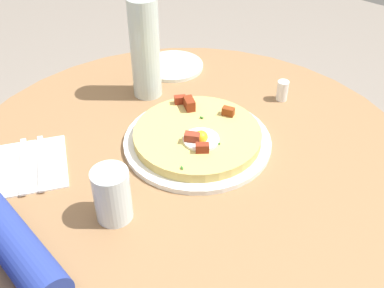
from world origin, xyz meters
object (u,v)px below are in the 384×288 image
object	(u,v)px
fork	(41,162)
dining_table	(187,217)
pizza_plate	(197,141)
water_bottle	(145,49)
salt_shaker	(282,91)
bread_plate	(173,66)
water_glass	(112,195)
breakfast_pizza	(198,135)
knife	(23,165)

from	to	relation	value
fork	dining_table	bearing A→B (deg)	-101.99
dining_table	fork	xyz separation A→B (m)	(-0.21, 0.22, 0.19)
pizza_plate	fork	xyz separation A→B (m)	(-0.26, 0.21, 0.00)
dining_table	water_bottle	size ratio (longest dim) A/B	4.04
pizza_plate	salt_shaker	xyz separation A→B (m)	(0.27, -0.05, 0.02)
fork	salt_shaker	world-z (taller)	salt_shaker
pizza_plate	water_bottle	xyz separation A→B (m)	(0.08, 0.23, 0.12)
dining_table	salt_shaker	bearing A→B (deg)	-6.47
dining_table	water_bottle	bearing A→B (deg)	60.53
bread_plate	water_glass	size ratio (longest dim) A/B	1.53
breakfast_pizza	salt_shaker	distance (m)	0.28
breakfast_pizza	water_glass	world-z (taller)	water_glass
bread_plate	fork	world-z (taller)	bread_plate
fork	water_bottle	world-z (taller)	water_bottle
salt_shaker	knife	bearing A→B (deg)	153.39
fork	water_bottle	distance (m)	0.36
water_bottle	bread_plate	bearing A→B (deg)	14.56
fork	water_glass	xyz separation A→B (m)	(-0.00, -0.22, 0.05)
water_glass	salt_shaker	bearing A→B (deg)	-4.10
pizza_plate	knife	world-z (taller)	pizza_plate
breakfast_pizza	fork	size ratio (longest dim) A/B	1.56
bread_plate	water_bottle	size ratio (longest dim) A/B	0.66
pizza_plate	water_glass	size ratio (longest dim) A/B	3.01
dining_table	fork	size ratio (longest dim) A/B	5.67
fork	knife	distance (m)	0.04
water_glass	dining_table	bearing A→B (deg)	-0.32
pizza_plate	water_glass	distance (m)	0.27
dining_table	salt_shaker	world-z (taller)	salt_shaker
breakfast_pizza	salt_shaker	world-z (taller)	breakfast_pizza
bread_plate	water_glass	bearing A→B (deg)	-150.18
knife	salt_shaker	bearing A→B (deg)	-81.24
knife	salt_shaker	world-z (taller)	salt_shaker
pizza_plate	water_bottle	size ratio (longest dim) A/B	1.29
bread_plate	knife	world-z (taller)	bread_plate
dining_table	breakfast_pizza	distance (m)	0.21
breakfast_pizza	bread_plate	bearing A→B (deg)	50.08
dining_table	water_glass	distance (m)	0.31
breakfast_pizza	water_glass	xyz separation A→B (m)	(-0.26, -0.01, 0.03)
fork	salt_shaker	xyz separation A→B (m)	(0.54, -0.26, 0.02)
pizza_plate	bread_plate	bearing A→B (deg)	50.05
bread_plate	breakfast_pizza	bearing A→B (deg)	-129.92
pizza_plate	fork	size ratio (longest dim) A/B	1.81
knife	water_bottle	distance (m)	0.39
water_bottle	salt_shaker	xyz separation A→B (m)	(0.19, -0.28, -0.10)
dining_table	fork	bearing A→B (deg)	132.64
pizza_plate	fork	world-z (taller)	pizza_plate
dining_table	salt_shaker	size ratio (longest dim) A/B	19.70
water_glass	water_bottle	bearing A→B (deg)	35.01
dining_table	water_bottle	distance (m)	0.41
salt_shaker	fork	bearing A→B (deg)	153.92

